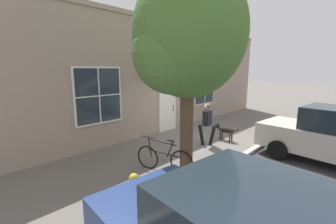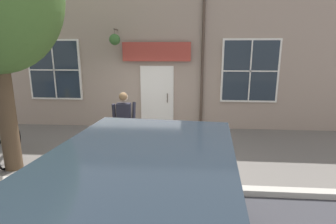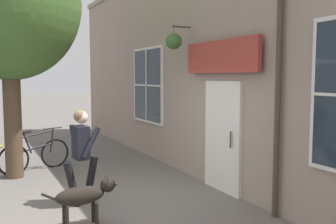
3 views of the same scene
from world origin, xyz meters
The scene contains 7 objects.
ground_plane centered at (0.00, 0.00, 0.00)m, with size 90.00×90.00×0.00m, color #66605B.
storefront_facade centered at (-2.34, 0.01, 2.52)m, with size 0.95×18.00×5.04m.
pedestrian_walking centered at (0.40, -0.14, 0.96)m, with size 0.67×0.55×1.62m.
dog_on_leash centered at (0.60, 0.85, 0.46)m, with size 1.12×0.31×0.70m.
street_tree_by_curb centered at (1.25, -2.57, 3.61)m, with size 3.02×2.77×5.42m.
leaning_bicycle centered at (0.81, -2.88, 0.38)m, with size 1.65×0.62×1.00m.
fire_hydrant centered at (1.59, -4.55, 0.40)m, with size 0.34×0.20×0.77m.
Camera 1 is at (5.03, -7.15, 2.85)m, focal length 24.00 mm.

